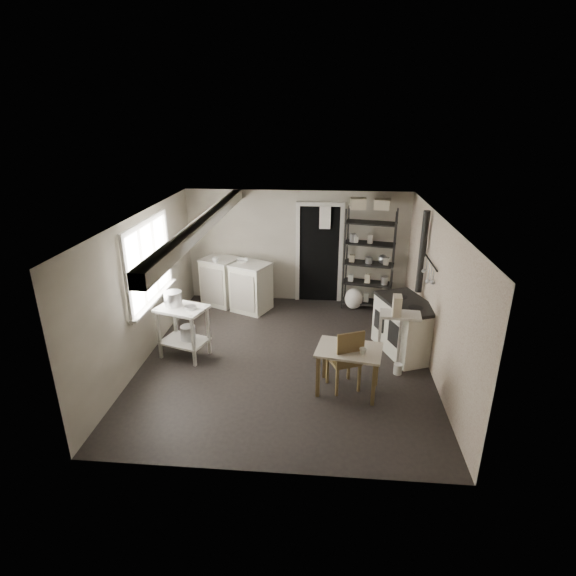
# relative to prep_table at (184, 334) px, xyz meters

# --- Properties ---
(floor) EXTENTS (5.00, 5.00, 0.00)m
(floor) POSITION_rel_prep_table_xyz_m (1.65, 0.06, -0.40)
(floor) COLOR black
(floor) RESTS_ON ground
(ceiling) EXTENTS (5.00, 5.00, 0.00)m
(ceiling) POSITION_rel_prep_table_xyz_m (1.65, 0.06, 1.90)
(ceiling) COLOR beige
(ceiling) RESTS_ON wall_back
(wall_back) EXTENTS (4.50, 0.02, 2.30)m
(wall_back) POSITION_rel_prep_table_xyz_m (1.65, 2.56, 0.75)
(wall_back) COLOR #A39C8B
(wall_back) RESTS_ON ground
(wall_front) EXTENTS (4.50, 0.02, 2.30)m
(wall_front) POSITION_rel_prep_table_xyz_m (1.65, -2.44, 0.75)
(wall_front) COLOR #A39C8B
(wall_front) RESTS_ON ground
(wall_left) EXTENTS (0.02, 5.00, 2.30)m
(wall_left) POSITION_rel_prep_table_xyz_m (-0.60, 0.06, 0.75)
(wall_left) COLOR #A39C8B
(wall_left) RESTS_ON ground
(wall_right) EXTENTS (0.02, 5.00, 2.30)m
(wall_right) POSITION_rel_prep_table_xyz_m (3.90, 0.06, 0.75)
(wall_right) COLOR #A39C8B
(wall_right) RESTS_ON ground
(window) EXTENTS (0.12, 1.76, 1.28)m
(window) POSITION_rel_prep_table_xyz_m (-0.57, 0.26, 1.10)
(window) COLOR beige
(window) RESTS_ON wall_left
(doorway) EXTENTS (0.96, 0.10, 2.08)m
(doorway) POSITION_rel_prep_table_xyz_m (2.10, 2.53, 0.60)
(doorway) COLOR beige
(doorway) RESTS_ON ground
(ceiling_beam) EXTENTS (0.18, 5.00, 0.18)m
(ceiling_beam) POSITION_rel_prep_table_xyz_m (0.45, 0.06, 1.80)
(ceiling_beam) COLOR beige
(ceiling_beam) RESTS_ON ceiling
(wallpaper_panel) EXTENTS (0.01, 5.00, 2.30)m
(wallpaper_panel) POSITION_rel_prep_table_xyz_m (3.89, 0.06, 0.75)
(wallpaper_panel) COLOR beige
(wallpaper_panel) RESTS_ON wall_right
(utensil_rail) EXTENTS (0.06, 1.20, 0.44)m
(utensil_rail) POSITION_rel_prep_table_xyz_m (3.84, 0.66, 1.15)
(utensil_rail) COLOR #BDBCBF
(utensil_rail) RESTS_ON wall_right
(prep_table) EXTENTS (0.88, 0.74, 0.86)m
(prep_table) POSITION_rel_prep_table_xyz_m (0.00, 0.00, 0.00)
(prep_table) COLOR beige
(prep_table) RESTS_ON ground
(stockpot) EXTENTS (0.33, 0.33, 0.30)m
(stockpot) POSITION_rel_prep_table_xyz_m (-0.15, 0.06, 0.54)
(stockpot) COLOR #BDBCBF
(stockpot) RESTS_ON prep_table
(saucepan) EXTENTS (0.23, 0.23, 0.10)m
(saucepan) POSITION_rel_prep_table_xyz_m (0.16, -0.04, 0.45)
(saucepan) COLOR #BDBCBF
(saucepan) RESTS_ON prep_table
(bucket) EXTENTS (0.28, 0.28, 0.26)m
(bucket) POSITION_rel_prep_table_xyz_m (0.06, 0.03, -0.02)
(bucket) COLOR #BDBCBF
(bucket) RESTS_ON prep_table
(base_cabinets) EXTENTS (1.60, 1.18, 0.97)m
(base_cabinets) POSITION_rel_prep_table_xyz_m (0.44, 2.08, 0.06)
(base_cabinets) COLOR silver
(base_cabinets) RESTS_ON ground
(mixing_bowl) EXTENTS (0.39, 0.39, 0.08)m
(mixing_bowl) POSITION_rel_prep_table_xyz_m (0.60, 2.02, 0.56)
(mixing_bowl) COLOR silver
(mixing_bowl) RESTS_ON base_cabinets
(counter_cup) EXTENTS (0.13, 0.13, 0.10)m
(counter_cup) POSITION_rel_prep_table_xyz_m (0.08, 1.97, 0.57)
(counter_cup) COLOR silver
(counter_cup) RESTS_ON base_cabinets
(shelf_rack) EXTENTS (1.02, 0.56, 2.04)m
(shelf_rack) POSITION_rel_prep_table_xyz_m (3.08, 2.22, 0.55)
(shelf_rack) COLOR black
(shelf_rack) RESTS_ON ground
(shelf_jar) EXTENTS (0.11, 0.11, 0.19)m
(shelf_jar) POSITION_rel_prep_table_xyz_m (2.80, 2.24, 0.97)
(shelf_jar) COLOR silver
(shelf_jar) RESTS_ON shelf_rack
(storage_box_a) EXTENTS (0.29, 0.26, 0.20)m
(storage_box_a) POSITION_rel_prep_table_xyz_m (2.80, 2.16, 1.61)
(storage_box_a) COLOR beige
(storage_box_a) RESTS_ON shelf_rack
(storage_box_b) EXTENTS (0.33, 0.31, 0.18)m
(storage_box_b) POSITION_rel_prep_table_xyz_m (3.25, 2.18, 1.59)
(storage_box_b) COLOR beige
(storage_box_b) RESTS_ON shelf_rack
(stove) EXTENTS (1.01, 1.30, 0.90)m
(stove) POSITION_rel_prep_table_xyz_m (3.56, 0.44, 0.04)
(stove) COLOR silver
(stove) RESTS_ON ground
(stovepipe) EXTENTS (0.13, 0.13, 1.40)m
(stovepipe) POSITION_rel_prep_table_xyz_m (3.80, 0.89, 1.19)
(stovepipe) COLOR black
(stovepipe) RESTS_ON stove
(side_ledge) EXTENTS (0.63, 0.38, 0.93)m
(side_ledge) POSITION_rel_prep_table_xyz_m (3.37, -0.09, 0.03)
(side_ledge) COLOR beige
(side_ledge) RESTS_ON ground
(oats_box) EXTENTS (0.14, 0.21, 0.30)m
(oats_box) POSITION_rel_prep_table_xyz_m (3.29, -0.15, 0.61)
(oats_box) COLOR beige
(oats_box) RESTS_ON side_ledge
(work_table) EXTENTS (0.98, 0.77, 0.67)m
(work_table) POSITION_rel_prep_table_xyz_m (2.59, -0.77, -0.02)
(work_table) COLOR beige
(work_table) RESTS_ON ground
(table_cup) EXTENTS (0.13, 0.13, 0.09)m
(table_cup) POSITION_rel_prep_table_xyz_m (2.77, -0.91, 0.41)
(table_cup) COLOR silver
(table_cup) RESTS_ON work_table
(chair) EXTENTS (0.53, 0.54, 0.97)m
(chair) POSITION_rel_prep_table_xyz_m (2.53, -0.69, 0.08)
(chair) COLOR brown
(chair) RESTS_ON ground
(flour_sack) EXTENTS (0.43, 0.39, 0.44)m
(flour_sack) POSITION_rel_prep_table_xyz_m (2.83, 2.15, -0.16)
(flour_sack) COLOR white
(flour_sack) RESTS_ON ground
(floor_crock) EXTENTS (0.17, 0.17, 0.16)m
(floor_crock) POSITION_rel_prep_table_xyz_m (3.37, -0.26, -0.33)
(floor_crock) COLOR silver
(floor_crock) RESTS_ON ground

